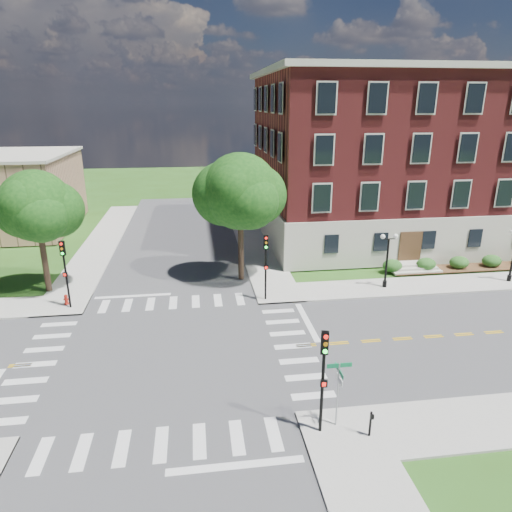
{
  "coord_description": "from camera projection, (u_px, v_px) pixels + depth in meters",
  "views": [
    {
      "loc": [
        1.85,
        -23.18,
        13.63
      ],
      "look_at": [
        6.02,
        7.42,
        3.2
      ],
      "focal_mm": 32.0,
      "sensor_mm": 36.0,
      "label": 1
    }
  ],
  "objects": [
    {
      "name": "road_ew",
      "position": [
        169.0,
        355.0,
        25.88
      ],
      "size": [
        90.0,
        12.0,
        0.01
      ],
      "primitive_type": "cube",
      "color": "#3D3D3F",
      "rests_on": "ground"
    },
    {
      "name": "street_sign_pole",
      "position": [
        339.0,
        382.0,
        19.45
      ],
      "size": [
        1.1,
        1.1,
        3.1
      ],
      "color": "gray",
      "rests_on": "ground"
    },
    {
      "name": "road_ns",
      "position": [
        169.0,
        355.0,
        25.88
      ],
      "size": [
        12.0,
        90.0,
        0.01
      ],
      "primitive_type": "cube",
      "color": "#3D3D3F",
      "rests_on": "ground"
    },
    {
      "name": "crosswalk_east",
      "position": [
        293.0,
        347.0,
        26.81
      ],
      "size": [
        2.2,
        10.2,
        0.02
      ],
      "primitive_type": null,
      "color": "silver",
      "rests_on": "ground"
    },
    {
      "name": "push_button_post",
      "position": [
        371.0,
        423.0,
        19.24
      ],
      "size": [
        0.14,
        0.21,
        1.2
      ],
      "color": "black",
      "rests_on": "ground"
    },
    {
      "name": "fire_hydrant",
      "position": [
        66.0,
        300.0,
        32.02
      ],
      "size": [
        0.35,
        0.35,
        0.75
      ],
      "color": "maroon",
      "rests_on": "ground"
    },
    {
      "name": "shrub_row",
      "position": [
        490.0,
        268.0,
        39.48
      ],
      "size": [
        18.0,
        2.0,
        1.3
      ],
      "primitive_type": null,
      "color": "#1A4F1A",
      "rests_on": "ground"
    },
    {
      "name": "main_building",
      "position": [
        410.0,
        156.0,
        46.93
      ],
      "size": [
        30.6,
        22.4,
        16.5
      ],
      "color": "#B9B4A3",
      "rests_on": "ground"
    },
    {
      "name": "stop_bar_east",
      "position": [
        307.0,
        322.0,
        29.83
      ],
      "size": [
        0.4,
        5.5,
        0.0
      ],
      "primitive_type": "cube",
      "color": "silver",
      "rests_on": "ground"
    },
    {
      "name": "sidewalk_ne",
      "position": [
        344.0,
        256.0,
        42.27
      ],
      "size": [
        34.0,
        34.0,
        0.12
      ],
      "color": "#9E9B93",
      "rests_on": "ground"
    },
    {
      "name": "tree_c",
      "position": [
        36.0,
        206.0,
        32.41
      ],
      "size": [
        5.12,
        5.12,
        9.08
      ],
      "color": "black",
      "rests_on": "ground"
    },
    {
      "name": "ground",
      "position": [
        169.0,
        355.0,
        25.88
      ],
      "size": [
        160.0,
        160.0,
        0.0
      ],
      "primitive_type": "plane",
      "color": "#2A4F16",
      "rests_on": "ground"
    },
    {
      "name": "traffic_signal_nw",
      "position": [
        65.0,
        266.0,
        30.69
      ],
      "size": [
        0.37,
        0.43,
        4.8
      ],
      "color": "black",
      "rests_on": "ground"
    },
    {
      "name": "traffic_signal_se",
      "position": [
        323.0,
        369.0,
        18.79
      ],
      "size": [
        0.37,
        0.42,
        4.8
      ],
      "color": "black",
      "rests_on": "ground"
    },
    {
      "name": "twin_lamp_west",
      "position": [
        387.0,
        257.0,
        34.42
      ],
      "size": [
        1.36,
        0.36,
        4.23
      ],
      "color": "black",
      "rests_on": "ground"
    },
    {
      "name": "tree_d",
      "position": [
        240.0,
        192.0,
        34.61
      ],
      "size": [
        5.86,
        5.86,
        10.02
      ],
      "color": "black",
      "rests_on": "ground"
    },
    {
      "name": "traffic_signal_ne",
      "position": [
        266.0,
        259.0,
        32.01
      ],
      "size": [
        0.33,
        0.37,
        4.8
      ],
      "color": "black",
      "rests_on": "ground"
    }
  ]
}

